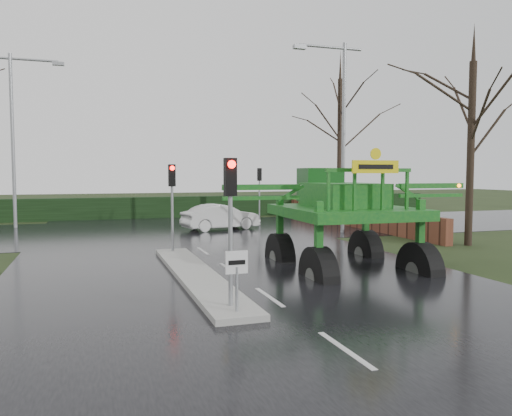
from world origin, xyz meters
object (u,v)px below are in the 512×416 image
object	(u,v)px
traffic_signal_far	(259,182)
crop_sprayer	(316,201)
keep_left_sign	(237,271)
traffic_signal_near	(230,200)
street_light_right	(339,120)
white_sedan	(221,230)
traffic_signal_mid	(172,189)
street_light_left_far	(18,124)

from	to	relation	value
traffic_signal_far	crop_sprayer	xyz separation A→B (m)	(-4.31, -18.07, -0.26)
keep_left_sign	traffic_signal_near	bearing A→B (deg)	90.00
street_light_right	white_sedan	size ratio (longest dim) A/B	2.30
white_sedan	traffic_signal_mid	bearing A→B (deg)	140.58
keep_left_sign	traffic_signal_far	xyz separation A→B (m)	(7.80, 21.51, 1.53)
traffic_signal_near	traffic_signal_mid	size ratio (longest dim) A/B	1.00
street_light_left_far	crop_sprayer	distance (m)	21.16
keep_left_sign	traffic_signal_mid	xyz separation A→B (m)	(0.00, 8.99, 1.53)
traffic_signal_far	white_sedan	bearing A→B (deg)	50.65
traffic_signal_near	crop_sprayer	xyz separation A→B (m)	(3.49, 2.94, -0.26)
street_light_right	white_sedan	xyz separation A→B (m)	(-5.60, 3.24, -5.99)
traffic_signal_mid	traffic_signal_far	size ratio (longest dim) A/B	1.00
traffic_signal_near	white_sedan	size ratio (longest dim) A/B	0.81
traffic_signal_near	street_light_right	bearing A→B (deg)	53.87
keep_left_sign	street_light_right	bearing A→B (deg)	54.88
keep_left_sign	crop_sprayer	size ratio (longest dim) A/B	0.15
traffic_signal_near	white_sedan	xyz separation A→B (m)	(3.89, 16.25, -2.59)
street_light_right	street_light_left_far	size ratio (longest dim) A/B	1.00
traffic_signal_near	traffic_signal_far	size ratio (longest dim) A/B	1.00
traffic_signal_near	traffic_signal_mid	world-z (taller)	same
traffic_signal_mid	street_light_left_far	world-z (taller)	street_light_left_far
keep_left_sign	traffic_signal_far	distance (m)	22.93
white_sedan	street_light_right	bearing A→B (deg)	-132.80
street_light_left_far	white_sedan	bearing A→B (deg)	-23.81
traffic_signal_near	traffic_signal_mid	xyz separation A→B (m)	(0.00, 8.50, 0.00)
keep_left_sign	white_sedan	size ratio (longest dim) A/B	0.31
keep_left_sign	traffic_signal_near	distance (m)	1.61
keep_left_sign	street_light_left_far	world-z (taller)	street_light_left_far
traffic_signal_far	street_light_left_far	distance (m)	15.08
traffic_signal_near	street_light_right	xyz separation A→B (m)	(9.49, 13.01, 3.40)
traffic_signal_far	crop_sprayer	world-z (taller)	crop_sprayer
street_light_right	white_sedan	bearing A→B (deg)	149.96
traffic_signal_far	white_sedan	xyz separation A→B (m)	(-3.91, -4.77, -2.59)
traffic_signal_mid	traffic_signal_far	xyz separation A→B (m)	(7.80, 12.52, 0.00)
keep_left_sign	traffic_signal_mid	size ratio (longest dim) A/B	0.38
traffic_signal_near	keep_left_sign	bearing A→B (deg)	-90.00
white_sedan	traffic_signal_near	bearing A→B (deg)	153.78
traffic_signal_mid	white_sedan	bearing A→B (deg)	63.34
traffic_signal_near	traffic_signal_mid	bearing A→B (deg)	90.00
traffic_signal_near	traffic_signal_far	distance (m)	22.42
traffic_signal_near	street_light_right	world-z (taller)	street_light_right
traffic_signal_near	traffic_signal_mid	distance (m)	8.50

